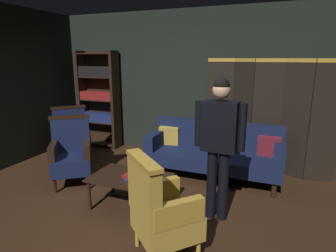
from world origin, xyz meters
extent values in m
plane|color=#331E11|center=(0.00, 0.00, 0.00)|extent=(10.00, 10.00, 0.00)
cube|color=black|center=(0.00, 2.45, 1.40)|extent=(7.20, 0.10, 2.80)
cube|color=black|center=(-3.00, 0.60, 1.40)|extent=(0.10, 3.60, 2.80)
cube|color=black|center=(0.46, 2.19, 0.95)|extent=(0.46, 0.10, 1.90)
cube|color=#B78E33|center=(0.46, 2.19, 1.87)|extent=(0.46, 0.11, 0.06)
cube|color=black|center=(0.87, 2.09, 0.95)|extent=(0.39, 0.30, 1.90)
cube|color=#B78E33|center=(0.87, 2.09, 1.87)|extent=(0.39, 0.30, 0.06)
cube|color=black|center=(1.28, 1.99, 0.95)|extent=(0.46, 0.12, 1.90)
cube|color=#B78E33|center=(1.28, 1.99, 1.87)|extent=(0.46, 0.13, 0.06)
cube|color=black|center=(1.71, 1.94, 0.95)|extent=(0.43, 0.23, 1.90)
cube|color=#B78E33|center=(1.71, 1.94, 1.87)|extent=(0.43, 0.24, 0.06)
cube|color=black|center=(2.14, 1.89, 0.95)|extent=(0.45, 0.14, 1.90)
cube|color=#B78E33|center=(2.14, 1.89, 1.87)|extent=(0.46, 0.15, 0.06)
cube|color=black|center=(-2.57, 2.18, 1.02)|extent=(0.06, 0.32, 2.05)
cube|color=black|center=(-1.73, 2.18, 1.02)|extent=(0.06, 0.32, 2.05)
cube|color=black|center=(-2.15, 2.33, 1.02)|extent=(0.90, 0.02, 2.05)
cube|color=black|center=(-2.15, 2.18, 0.06)|extent=(0.86, 0.30, 0.02)
cube|color=black|center=(-2.15, 2.18, 0.54)|extent=(0.86, 0.30, 0.02)
cube|color=navy|center=(-2.15, 2.16, 0.65)|extent=(0.78, 0.22, 0.19)
cube|color=black|center=(-2.15, 2.18, 1.02)|extent=(0.86, 0.30, 0.02)
cube|color=maroon|center=(-2.15, 2.16, 1.12)|extent=(0.78, 0.22, 0.16)
cube|color=black|center=(-2.15, 2.18, 1.51)|extent=(0.86, 0.30, 0.02)
cube|color=black|center=(-2.15, 2.16, 1.63)|extent=(0.78, 0.22, 0.21)
cube|color=black|center=(-2.15, 2.18, 1.99)|extent=(0.86, 0.30, 0.02)
cylinder|color=black|center=(-0.40, 1.05, 0.11)|extent=(0.07, 0.07, 0.22)
cylinder|color=black|center=(1.50, 1.05, 0.11)|extent=(0.07, 0.07, 0.22)
cylinder|color=black|center=(-0.40, 1.65, 0.11)|extent=(0.07, 0.07, 0.22)
cylinder|color=black|center=(1.50, 1.65, 0.11)|extent=(0.07, 0.07, 0.22)
cube|color=#111938|center=(0.55, 1.35, 0.32)|extent=(2.10, 0.76, 0.20)
cube|color=#111938|center=(0.55, 1.66, 0.65)|extent=(2.10, 0.18, 0.46)
cube|color=#111938|center=(-0.43, 1.35, 0.55)|extent=(0.16, 0.68, 0.26)
cube|color=#111938|center=(1.53, 1.35, 0.55)|extent=(0.16, 0.68, 0.26)
cube|color=#B79338|center=(-0.28, 1.55, 0.57)|extent=(0.36, 0.20, 0.35)
cube|color=maroon|center=(1.38, 1.55, 0.57)|extent=(0.35, 0.17, 0.35)
cylinder|color=black|center=(-0.69, -0.19, 0.20)|extent=(0.04, 0.04, 0.39)
cylinder|color=black|center=(0.21, -0.19, 0.20)|extent=(0.04, 0.04, 0.39)
cylinder|color=black|center=(-0.69, 0.35, 0.20)|extent=(0.04, 0.04, 0.39)
cylinder|color=black|center=(0.21, 0.35, 0.20)|extent=(0.04, 0.04, 0.39)
cube|color=black|center=(-0.24, 0.08, 0.41)|extent=(1.00, 0.64, 0.03)
cylinder|color=#B78E33|center=(0.86, -0.58, 0.11)|extent=(0.04, 0.04, 0.22)
cylinder|color=#B78E33|center=(0.52, -0.26, 0.11)|extent=(0.04, 0.04, 0.22)
cylinder|color=#B78E33|center=(0.21, -0.60, 0.11)|extent=(0.04, 0.04, 0.22)
cube|color=#B79338|center=(0.54, -0.59, 0.34)|extent=(0.79, 0.79, 0.24)
cube|color=#B79338|center=(0.38, -0.76, 0.73)|extent=(0.49, 0.47, 0.54)
cube|color=#B78E33|center=(0.38, -0.76, 1.02)|extent=(0.53, 0.50, 0.04)
cube|color=#B78E33|center=(0.72, -0.75, 0.57)|extent=(0.40, 0.43, 0.22)
cube|color=#B78E33|center=(0.36, -0.43, 0.57)|extent=(0.40, 0.43, 0.22)
cylinder|color=black|center=(-1.44, 0.01, 0.11)|extent=(0.04, 0.04, 0.22)
cylinder|color=black|center=(-1.07, 0.28, 0.11)|extent=(0.04, 0.04, 0.22)
cylinder|color=black|center=(-1.71, 0.38, 0.11)|extent=(0.04, 0.04, 0.22)
cylinder|color=black|center=(-1.33, 0.65, 0.11)|extent=(0.04, 0.04, 0.22)
cube|color=#111938|center=(-1.39, 0.33, 0.34)|extent=(0.78, 0.78, 0.24)
cube|color=#111938|center=(-1.52, 0.52, 0.73)|extent=(0.53, 0.42, 0.54)
cube|color=black|center=(-1.52, 0.52, 1.02)|extent=(0.56, 0.45, 0.04)
cube|color=black|center=(-1.58, 0.19, 0.57)|extent=(0.36, 0.46, 0.22)
cube|color=black|center=(-1.19, 0.47, 0.57)|extent=(0.36, 0.46, 0.22)
cylinder|color=black|center=(-1.94, 0.71, 0.11)|extent=(0.04, 0.04, 0.22)
cylinder|color=black|center=(-1.63, 1.05, 0.11)|extent=(0.04, 0.04, 0.22)
cylinder|color=black|center=(-2.28, 1.02, 0.11)|extent=(0.04, 0.04, 0.22)
cylinder|color=black|center=(-1.97, 1.36, 0.11)|extent=(0.04, 0.04, 0.22)
cube|color=#111938|center=(-1.96, 1.03, 0.34)|extent=(0.79, 0.79, 0.24)
cube|color=#111938|center=(-2.13, 1.19, 0.73)|extent=(0.47, 0.50, 0.54)
cube|color=black|center=(-2.13, 1.19, 1.02)|extent=(0.50, 0.53, 0.04)
cube|color=black|center=(-2.12, 0.86, 0.57)|extent=(0.43, 0.40, 0.22)
cube|color=black|center=(-1.80, 1.21, 0.57)|extent=(0.43, 0.40, 0.22)
cylinder|color=black|center=(0.93, 0.24, 0.43)|extent=(0.12, 0.12, 0.86)
cylinder|color=black|center=(0.79, 0.24, 0.43)|extent=(0.12, 0.12, 0.86)
cube|color=maroon|center=(0.86, 0.24, 0.90)|extent=(0.33, 0.17, 0.09)
cube|color=black|center=(0.86, 0.24, 1.15)|extent=(0.41, 0.23, 0.58)
cube|color=white|center=(0.86, 0.35, 1.18)|extent=(0.14, 0.02, 0.41)
cube|color=maroon|center=(0.86, 0.35, 1.41)|extent=(0.09, 0.02, 0.04)
cylinder|color=black|center=(1.11, 0.23, 1.16)|extent=(0.09, 0.09, 0.54)
cylinder|color=black|center=(0.61, 0.25, 1.16)|extent=(0.09, 0.09, 0.54)
sphere|color=tan|center=(0.86, 0.24, 1.56)|extent=(0.20, 0.20, 0.20)
sphere|color=black|center=(0.86, 0.24, 1.61)|extent=(0.18, 0.18, 0.18)
cube|color=navy|center=(-0.16, 0.03, 0.43)|extent=(0.24, 0.18, 0.03)
cube|color=maroon|center=(-0.16, 0.03, 0.46)|extent=(0.25, 0.23, 0.04)
camera|label=1|loc=(1.46, -2.88, 1.91)|focal=30.23mm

